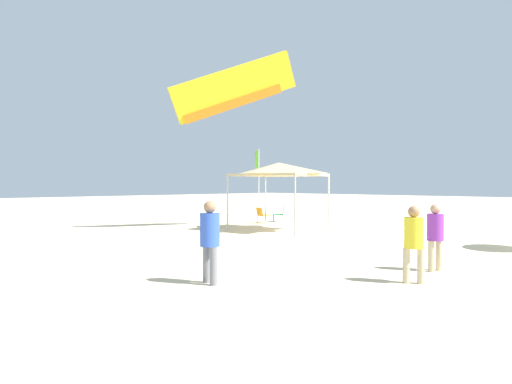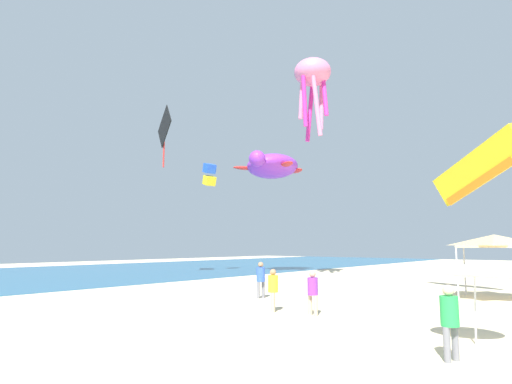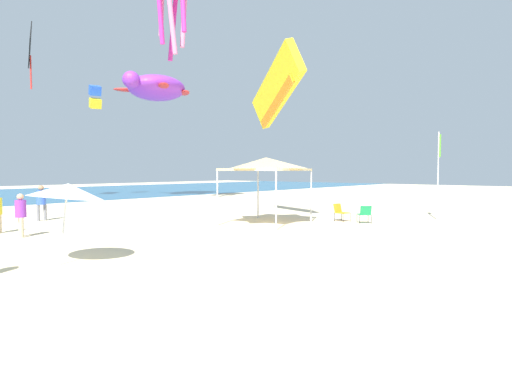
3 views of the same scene
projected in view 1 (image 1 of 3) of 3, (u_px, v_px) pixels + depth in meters
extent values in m
cube|color=beige|center=(339.00, 233.00, 19.25)|extent=(120.00, 120.00, 0.10)
cylinder|color=#B7B7BC|center=(329.00, 203.00, 19.87)|extent=(0.07, 0.07, 2.39)
cylinder|color=#B7B7BC|center=(265.00, 201.00, 21.88)|extent=(0.07, 0.07, 2.39)
cylinder|color=#B7B7BC|center=(295.00, 206.00, 17.52)|extent=(0.07, 0.07, 2.39)
cylinder|color=#B7B7BC|center=(228.00, 203.00, 19.52)|extent=(0.07, 0.07, 2.39)
cube|color=#D1B784|center=(279.00, 175.00, 19.68)|extent=(3.90, 3.47, 0.10)
pyramid|color=#D1B784|center=(279.00, 168.00, 19.67)|extent=(3.82, 3.40, 0.49)
cylinder|color=black|center=(274.00, 218.00, 24.47)|extent=(0.02, 0.02, 0.40)
cylinder|color=black|center=(273.00, 218.00, 23.95)|extent=(0.02, 0.02, 0.40)
cylinder|color=black|center=(283.00, 218.00, 24.43)|extent=(0.02, 0.02, 0.40)
cylinder|color=black|center=(283.00, 218.00, 23.91)|extent=(0.02, 0.02, 0.40)
cube|color=#198C4C|center=(278.00, 214.00, 24.18)|extent=(0.73, 0.73, 0.03)
cube|color=#198C4C|center=(284.00, 211.00, 24.16)|extent=(0.42, 0.46, 0.41)
cylinder|color=black|center=(271.00, 219.00, 23.33)|extent=(0.02, 0.02, 0.40)
cylinder|color=black|center=(265.00, 219.00, 23.76)|extent=(0.02, 0.02, 0.40)
cylinder|color=black|center=(263.00, 220.00, 23.04)|extent=(0.02, 0.02, 0.40)
cylinder|color=black|center=(257.00, 219.00, 23.47)|extent=(0.02, 0.02, 0.40)
cube|color=orange|center=(264.00, 215.00, 23.40)|extent=(0.61, 0.61, 0.03)
cube|color=orange|center=(260.00, 212.00, 23.23)|extent=(0.51, 0.22, 0.41)
cylinder|color=silver|center=(259.00, 183.00, 28.14)|extent=(0.06, 0.06, 4.26)
cube|color=#66D82D|center=(257.00, 159.00, 28.24)|extent=(0.30, 0.02, 1.10)
cylinder|color=slate|center=(213.00, 266.00, 9.01)|extent=(0.15, 0.15, 0.77)
cylinder|color=slate|center=(206.00, 264.00, 9.26)|extent=(0.15, 0.15, 0.77)
cylinder|color=blue|center=(210.00, 230.00, 9.12)|extent=(0.40, 0.40, 0.67)
sphere|color=#A87A56|center=(210.00, 207.00, 9.11)|extent=(0.25, 0.25, 0.25)
cylinder|color=#C6B28C|center=(421.00, 266.00, 9.16)|extent=(0.14, 0.14, 0.73)
cylinder|color=#C6B28C|center=(406.00, 266.00, 9.21)|extent=(0.14, 0.14, 0.73)
cylinder|color=yellow|center=(414.00, 233.00, 9.18)|extent=(0.38, 0.38, 0.63)
sphere|color=#A87A56|center=(414.00, 212.00, 9.17)|extent=(0.24, 0.24, 0.24)
cylinder|color=#C6B28C|center=(431.00, 256.00, 10.43)|extent=(0.14, 0.14, 0.72)
cylinder|color=#C6B28C|center=(439.00, 255.00, 10.58)|extent=(0.14, 0.14, 0.72)
cylinder|color=purple|center=(435.00, 227.00, 10.49)|extent=(0.37, 0.37, 0.62)
sphere|color=tan|center=(435.00, 209.00, 10.48)|extent=(0.23, 0.23, 0.23)
cube|color=yellow|center=(233.00, 87.00, 20.31)|extent=(3.37, 5.32, 3.55)
cube|color=orange|center=(233.00, 104.00, 20.32)|extent=(2.56, 3.88, 2.00)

